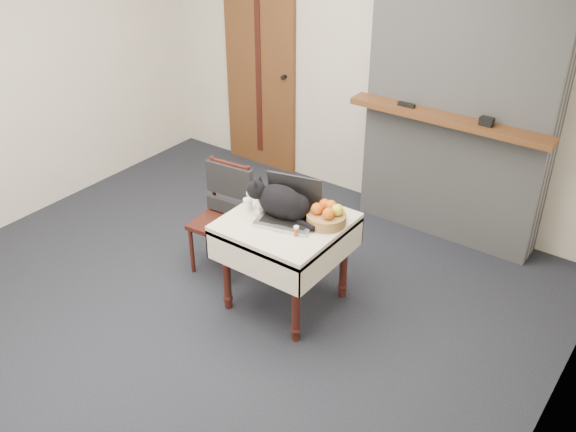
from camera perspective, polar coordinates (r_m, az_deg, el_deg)
name	(u,v)px	position (r m, az deg, el deg)	size (l,w,h in m)	color
ground	(227,297)	(4.83, -5.47, -7.20)	(4.50, 4.50, 0.00)	black
room_shell	(260,48)	(4.34, -2.53, 14.71)	(4.52, 4.01, 2.61)	beige
door	(260,70)	(6.41, -2.49, 12.87)	(0.82, 0.10, 2.00)	brown
chimney	(463,86)	(5.22, 15.32, 11.08)	(1.62, 0.48, 2.60)	gray
side_table	(286,234)	(4.44, -0.19, -1.60)	(0.78, 0.78, 0.70)	#3B1310
laptop	(290,208)	(4.37, 0.18, 0.69)	(0.46, 0.42, 0.29)	#B7B7BC
cat	(282,202)	(4.36, -0.51, 1.22)	(0.56, 0.30, 0.27)	black
cream_jar	(248,204)	(4.50, -3.59, 1.09)	(0.07, 0.07, 0.08)	white
pill_bottle	(296,231)	(4.19, 0.75, -1.32)	(0.03, 0.03, 0.07)	#9E4213
fruit_basket	(327,216)	(4.31, 3.46, 0.04)	(0.27, 0.27, 0.15)	#A37F42
desk_clutter	(310,226)	(4.31, 2.00, -0.87)	(0.14, 0.02, 0.01)	black
chair	(226,202)	(4.92, -5.57, 1.24)	(0.43, 0.42, 0.86)	#3B1310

